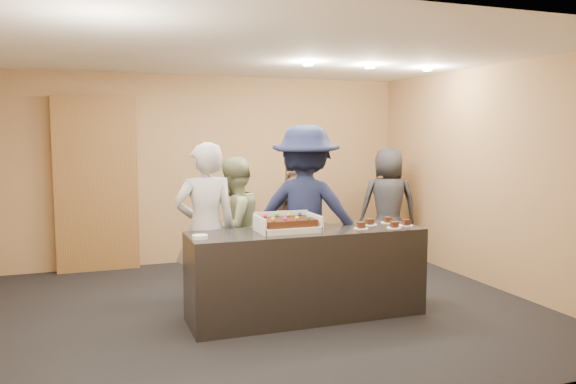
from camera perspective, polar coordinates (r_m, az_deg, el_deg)
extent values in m
plane|color=black|center=(6.14, -3.37, -11.83)|extent=(6.00, 6.00, 0.00)
plane|color=white|center=(5.90, -3.53, 14.01)|extent=(6.00, 6.00, 0.00)
cube|color=tan|center=(8.29, -8.30, 2.29)|extent=(6.00, 0.04, 2.70)
cube|color=tan|center=(3.55, 7.95, -2.59)|extent=(6.00, 0.04, 2.70)
cube|color=tan|center=(7.29, 19.81, 1.50)|extent=(0.04, 5.00, 2.70)
cube|color=black|center=(5.78, 1.90, -8.29)|extent=(2.40, 0.71, 0.90)
cube|color=brown|center=(8.05, -18.89, 0.76)|extent=(1.08, 0.15, 2.37)
cube|color=white|center=(5.61, -0.03, -3.71)|extent=(0.58, 0.41, 0.06)
cube|color=white|center=(5.51, -2.90, -3.37)|extent=(0.02, 0.41, 0.16)
cube|color=white|center=(5.71, 2.73, -3.05)|extent=(0.02, 0.41, 0.16)
cube|color=white|center=(5.79, -0.71, -2.82)|extent=(0.58, 0.02, 0.18)
cube|color=#3B190D|center=(5.60, -0.04, -3.06)|extent=(0.51, 0.35, 0.07)
sphere|color=#EA1B56|center=(5.65, -2.32, -2.43)|extent=(0.04, 0.04, 0.04)
sphere|color=green|center=(5.69, -1.13, -2.37)|extent=(0.04, 0.04, 0.04)
sphere|color=#F8FF1A|center=(5.73, 0.05, -2.31)|extent=(0.04, 0.04, 0.04)
sphere|color=blue|center=(5.77, 1.21, -2.25)|extent=(0.04, 0.04, 0.04)
sphere|color=#E9B113|center=(5.42, -1.54, -2.79)|extent=(0.04, 0.04, 0.04)
sphere|color=#B128BF|center=(5.46, -0.30, -2.72)|extent=(0.04, 0.04, 0.04)
sphere|color=yellow|center=(5.50, 0.92, -2.66)|extent=(0.04, 0.04, 0.04)
sphere|color=#23B26D|center=(5.54, 2.12, -2.59)|extent=(0.04, 0.04, 0.04)
cylinder|color=white|center=(5.28, -8.93, -4.53)|extent=(0.15, 0.15, 0.04)
cylinder|color=white|center=(5.81, 7.44, -3.69)|extent=(0.15, 0.15, 0.01)
cube|color=#3B190D|center=(5.80, 7.44, -3.36)|extent=(0.07, 0.06, 0.06)
cylinder|color=white|center=(6.05, 8.31, -3.32)|extent=(0.15, 0.15, 0.01)
cube|color=#3B190D|center=(6.05, 8.32, -3.00)|extent=(0.07, 0.06, 0.06)
cylinder|color=white|center=(5.91, 10.73, -3.59)|extent=(0.15, 0.15, 0.01)
cube|color=#3B190D|center=(5.90, 10.73, -3.26)|extent=(0.07, 0.06, 0.06)
cylinder|color=white|center=(6.22, 10.09, -3.09)|extent=(0.15, 0.15, 0.01)
cube|color=#3B190D|center=(6.22, 10.10, -2.78)|extent=(0.07, 0.06, 0.06)
cylinder|color=white|center=(6.07, 11.89, -3.35)|extent=(0.15, 0.15, 0.01)
cube|color=#3B190D|center=(6.07, 11.89, -3.03)|extent=(0.07, 0.06, 0.06)
imported|color=#B1B1B6|center=(5.85, -8.37, -3.74)|extent=(0.66, 0.45, 1.79)
imported|color=#94A175|center=(6.38, -5.57, -3.70)|extent=(0.99, 0.95, 1.61)
imported|color=#161D3F|center=(6.15, 1.81, -2.37)|extent=(1.46, 1.23, 1.97)
imported|color=brown|center=(7.13, 0.78, -2.47)|extent=(1.00, 0.93, 1.65)
imported|color=#292A2E|center=(8.24, 10.14, -1.32)|extent=(0.95, 0.76, 1.68)
cylinder|color=#FFEAC6|center=(6.62, 2.06, 12.87)|extent=(0.12, 0.12, 0.03)
cylinder|color=#FFEAC6|center=(6.96, 8.34, 12.48)|extent=(0.12, 0.12, 0.03)
cylinder|color=#FFEAC6|center=(7.36, 13.97, 12.01)|extent=(0.12, 0.12, 0.03)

